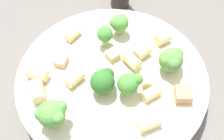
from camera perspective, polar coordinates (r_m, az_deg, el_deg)
The scene contains 21 objects.
ground_plane at distance 0.42m, azimuth 0.00°, elevation -3.32°, with size 2.00×2.00×0.00m, color #5B5651.
pasta_bowl at distance 0.40m, azimuth 0.00°, elevation -1.90°, with size 0.27×0.27×0.03m.
broccoli_floret_0 at distance 0.36m, azimuth 3.51°, elevation -2.71°, with size 0.03×0.03×0.04m.
broccoli_floret_1 at distance 0.39m, azimuth 11.98°, elevation 2.01°, with size 0.04×0.03×0.04m.
broccoli_floret_2 at distance 0.43m, azimuth 1.47°, elevation 9.54°, with size 0.03×0.03×0.04m.
broccoli_floret_3 at distance 0.41m, azimuth -1.45°, elevation 7.22°, with size 0.02×0.02×0.04m.
broccoli_floret_4 at distance 0.34m, azimuth -12.11°, elevation -8.73°, with size 0.03×0.04×0.04m.
broccoli_floret_5 at distance 0.36m, azimuth -1.83°, elevation -2.22°, with size 0.03×0.03×0.04m.
rigatoni_0 at distance 0.37m, azimuth 7.95°, elevation -4.71°, with size 0.02×0.02×0.03m, color beige.
rigatoni_1 at distance 0.41m, azimuth 6.17°, elevation 3.64°, with size 0.02×0.02×0.02m, color beige.
rigatoni_2 at distance 0.38m, azimuth -14.92°, elevation -4.18°, with size 0.02×0.02×0.03m, color beige.
rigatoni_3 at distance 0.35m, azimuth 7.52°, elevation -10.62°, with size 0.02×0.02×0.03m, color beige.
rigatoni_4 at distance 0.38m, azimuth -7.64°, elevation -1.73°, with size 0.02×0.02×0.03m, color beige.
rigatoni_5 at distance 0.43m, azimuth -7.93°, elevation 7.18°, with size 0.01×0.01×0.02m, color beige.
rigatoni_6 at distance 0.40m, azimuth 4.08°, elevation 1.90°, with size 0.02×0.02×0.03m, color beige.
rigatoni_7 at distance 0.43m, azimuth 10.29°, elevation 6.39°, with size 0.02×0.02×0.02m, color beige.
rigatoni_8 at distance 0.39m, azimuth -14.90°, elevation -0.80°, with size 0.02×0.02×0.03m, color beige.
rigatoni_9 at distance 0.38m, azimuth 6.97°, elevation -1.75°, with size 0.01×0.01×0.02m, color beige.
chicken_chunk_0 at distance 0.41m, azimuth 0.72°, elevation 3.03°, with size 0.02×0.02×0.01m, color tan.
chicken_chunk_1 at distance 0.38m, azimuth 14.29°, elevation -4.86°, with size 0.02×0.02×0.01m, color tan.
chicken_chunk_2 at distance 0.41m, azimuth -10.29°, elevation 1.86°, with size 0.02×0.02×0.01m, color tan.
Camera 1 is at (-0.23, -0.01, 0.35)m, focal length 45.00 mm.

